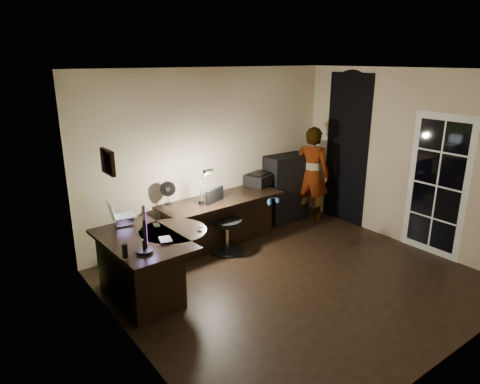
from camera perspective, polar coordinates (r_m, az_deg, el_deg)
floor at (r=5.85m, az=7.47°, el=-11.68°), size 4.50×4.00×0.01m
ceiling at (r=5.12m, az=8.70°, el=15.86°), size 4.50×4.00×0.01m
wall_back at (r=6.85m, az=-3.76°, el=4.95°), size 4.50×0.01×2.70m
wall_front at (r=4.23m, az=27.41°, el=-5.10°), size 4.50×0.01×2.70m
wall_left at (r=4.15m, az=-14.94°, el=-4.08°), size 0.01×4.00×2.70m
wall_right at (r=7.06m, az=21.31°, el=4.15°), size 0.01×4.00×2.70m
green_wall_overlay at (r=4.15m, az=-14.75°, el=-4.04°), size 0.00×4.00×2.70m
arched_doorway at (r=7.71m, az=14.03°, el=5.49°), size 0.01×0.90×2.60m
french_door at (r=6.85m, az=24.78°, el=0.74°), size 0.02×0.92×2.10m
framed_picture at (r=4.42m, az=-17.23°, el=3.85°), size 0.04×0.30×0.25m
desk_left at (r=5.39m, az=-12.72°, el=-9.88°), size 0.90×1.40×0.79m
desk_right at (r=6.73m, az=-2.46°, el=-3.95°), size 2.05×0.81×0.75m
cabinet at (r=7.72m, az=6.17°, el=0.55°), size 0.80×0.41×1.20m
laptop_stand at (r=5.67m, az=-15.27°, el=-3.61°), size 0.25×0.21×0.09m
laptop at (r=5.62m, az=-15.40°, el=-2.15°), size 0.36×0.34×0.22m
monitor at (r=4.78m, az=-12.74°, el=-5.94°), size 0.28×0.49×0.32m
mouse at (r=5.37m, az=-5.37°, el=-4.60°), size 0.08×0.10×0.03m
phone at (r=5.53m, az=-11.09°, el=-4.32°), size 0.11×0.16×0.01m
pen at (r=5.37m, az=-12.76°, el=-5.09°), size 0.08×0.14×0.01m
speaker at (r=4.71m, az=-15.09°, el=-7.59°), size 0.08×0.08×0.16m
notepad at (r=5.09m, az=-9.93°, el=-6.22°), size 0.18×0.22×0.01m
desk_fan at (r=6.39m, az=-9.62°, el=-0.08°), size 0.26×0.21×0.35m
headphones at (r=6.37m, az=4.50°, el=-1.14°), size 0.22×0.12×0.10m
printer at (r=7.29m, az=2.65°, el=1.78°), size 0.57×0.50×0.21m
desk_lamp at (r=6.27m, az=-5.24°, el=0.93°), size 0.20×0.30×0.60m
office_chair at (r=6.43m, az=-1.78°, el=-3.98°), size 0.69×0.69×0.96m
person at (r=7.70m, az=9.57°, el=2.33°), size 0.62×0.72×1.71m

